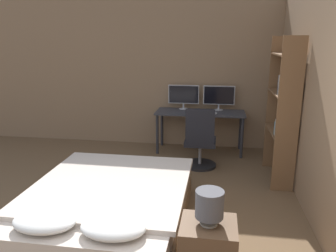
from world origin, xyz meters
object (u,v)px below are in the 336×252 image
Objects in this scene: office_chair at (200,144)px; desk at (200,117)px; monitor_right at (219,96)px; bedside_lamp at (209,204)px; keyboard at (200,113)px; bed at (109,207)px; bookshelf at (284,105)px; monitor_left at (184,95)px; computer_mouse at (215,113)px.

desk is at bearing 93.90° from office_chair.
bedside_lamp is at bearing -90.75° from monitor_right.
bedside_lamp is 0.80× the size of keyboard.
bed is 1.40m from bedside_lamp.
keyboard reaches higher than desk.
bed is at bearing -142.40° from bookshelf.
computer_mouse is (0.59, -0.37, -0.24)m from monitor_left.
bedside_lamp is 2.63m from office_chair.
desk is at bearing 90.00° from keyboard.
computer_mouse is at bearing 66.52° from bed.
bookshelf is at bearing 37.60° from bed.
office_chair is (-0.22, 2.60, -0.36)m from bedside_lamp.
computer_mouse is (1.07, 2.47, 0.52)m from bed.
monitor_right reaches higher than desk.
bedside_lamp is at bearing -85.21° from office_chair.
keyboard is 0.27m from computer_mouse.
office_chair reaches higher than computer_mouse.
keyboard is (-0.32, -0.37, -0.25)m from monitor_right.
office_chair is (0.37, -0.98, -0.60)m from monitor_left.
bed is 3.63× the size of monitor_right.
bookshelf reaches higher than monitor_right.
office_chair is 0.48× the size of bookshelf.
desk is 0.34m from computer_mouse.
monitor_left reaches higher than bedside_lamp.
desk is 0.77× the size of bookshelf.
bookshelf is at bearing 67.90° from bedside_lamp.
bedside_lamp reaches higher than keyboard.
bedside_lamp is 0.29× the size of office_chair.
monitor_left is at bearing 80.26° from bed.
bookshelf reaches higher than office_chair.
bedside_lamp is 0.50× the size of monitor_left.
office_chair reaches higher than desk.
monitor_right is at bearing 68.41° from bed.
monitor_right is 1.18m from office_chair.
bed is 28.97× the size of computer_mouse.
monitor_right is 0.57× the size of office_chair.
bedside_lamp is 3.22m from keyboard.
keyboard is 0.71m from office_chair.
computer_mouse reaches higher than bed.
keyboard is 5.04× the size of computer_mouse.
bedside_lamp is 3.64m from monitor_left.
computer_mouse is (0.27, 0.00, 0.01)m from keyboard.
monitor_left reaches higher than computer_mouse.
bed is 2.81m from desk.
desk is 2.80× the size of monitor_right.
bookshelf is (0.92, 2.28, 0.36)m from bedside_lamp.
desk is at bearing 94.58° from bedside_lamp.
bed is 2.08× the size of office_chair.
monitor_left is (-0.59, 3.58, 0.25)m from bedside_lamp.
bed is 2.98m from monitor_left.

